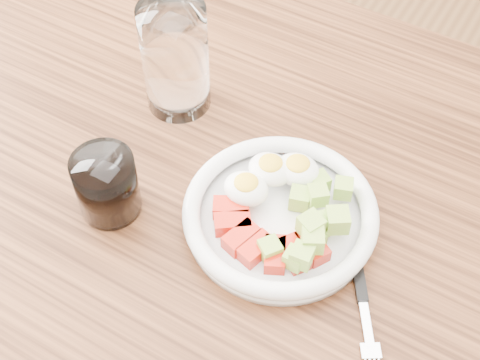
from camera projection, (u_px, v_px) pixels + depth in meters
name	position (u px, v px, depth m)	size (l,w,h in m)	color
dining_table	(243.00, 245.00, 0.94)	(1.50, 0.90, 0.77)	brown
bowl	(280.00, 212.00, 0.83)	(0.24, 0.24, 0.06)	white
fork	(360.00, 286.00, 0.78)	(0.12, 0.18, 0.01)	black
water_glass	(175.00, 58.00, 0.91)	(0.09, 0.09, 0.16)	white
coffee_glass	(107.00, 185.00, 0.82)	(0.08, 0.08, 0.09)	white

